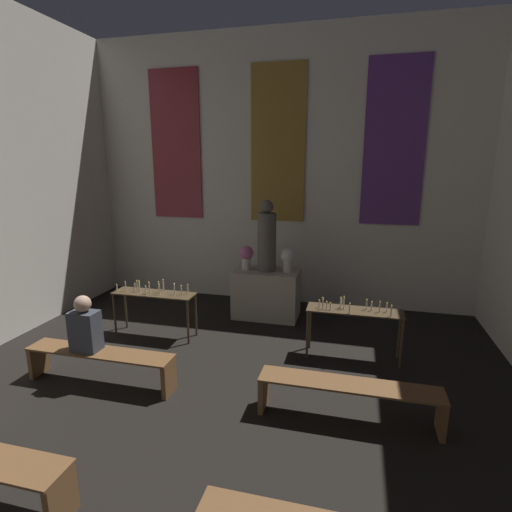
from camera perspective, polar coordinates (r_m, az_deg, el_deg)
wall_back at (r=8.12m, az=3.21°, el=12.08°), size 7.92×0.16×5.32m
altar at (r=7.52m, az=1.50°, el=-5.37°), size 1.20×0.71×0.90m
statue at (r=7.25m, az=1.55°, el=2.48°), size 0.34×0.34×1.30m
flower_vase_left at (r=7.42m, az=-1.40°, el=0.07°), size 0.26×0.26×0.44m
flower_vase_right at (r=7.25m, az=4.53°, el=-0.27°), size 0.26×0.26×0.44m
candle_rack_left at (r=6.84m, az=-14.34°, el=-5.87°), size 1.38×0.39×0.95m
candle_rack_right at (r=6.06m, az=13.83°, el=-8.36°), size 1.38×0.39×0.95m
pew_back_left at (r=5.74m, az=-21.38°, el=-13.65°), size 2.01×0.36×0.46m
pew_back_right at (r=4.81m, az=13.07°, el=-18.57°), size 2.01×0.36×0.46m
person_seated at (r=5.66m, az=-23.26°, el=-9.20°), size 0.36×0.24×0.74m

